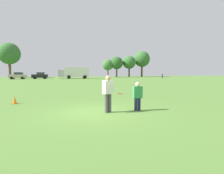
# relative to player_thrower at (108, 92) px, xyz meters

# --- Properties ---
(ground_plane) EXTENTS (144.89, 144.89, 0.00)m
(ground_plane) POSITION_rel_player_thrower_xyz_m (-0.43, 0.18, -1.01)
(ground_plane) COLOR #517A33
(player_thrower) EXTENTS (0.56, 0.45, 1.80)m
(player_thrower) POSITION_rel_player_thrower_xyz_m (0.00, 0.00, 0.00)
(player_thrower) COLOR #4C4C51
(player_thrower) RESTS_ON ground
(player_defender) EXTENTS (0.47, 0.29, 1.45)m
(player_defender) POSITION_rel_player_thrower_xyz_m (1.56, 0.03, -0.21)
(player_defender) COLOR #1E234C
(player_defender) RESTS_ON ground
(frisbee) EXTENTS (0.27, 0.27, 0.06)m
(frisbee) POSITION_rel_player_thrower_xyz_m (0.67, 0.11, -0.13)
(frisbee) COLOR #E54C33
(traffic_cone) EXTENTS (0.32, 0.32, 0.48)m
(traffic_cone) POSITION_rel_player_thrower_xyz_m (-4.97, 3.93, -0.79)
(traffic_cone) COLOR #D8590C
(traffic_cone) RESTS_ON ground
(parked_car_center) EXTENTS (4.26, 2.34, 1.82)m
(parked_car_center) POSITION_rel_player_thrower_xyz_m (-13.08, 46.27, -0.09)
(parked_car_center) COLOR #B7AD99
(parked_car_center) RESTS_ON ground
(parked_car_mid_right) EXTENTS (4.26, 2.34, 1.82)m
(parked_car_mid_right) POSITION_rel_player_thrower_xyz_m (-7.59, 46.82, -0.09)
(parked_car_mid_right) COLOR black
(parked_car_mid_right) RESTS_ON ground
(box_truck) EXTENTS (8.58, 3.22, 3.18)m
(box_truck) POSITION_rel_player_thrower_xyz_m (1.71, 46.02, 0.74)
(box_truck) COLOR white
(box_truck) RESTS_ON ground
(bystander_sideline_watcher) EXTENTS (0.53, 0.47, 1.67)m
(bystander_sideline_watcher) POSITION_rel_player_thrower_xyz_m (28.11, 43.29, -0.07)
(bystander_sideline_watcher) COLOR #1E234C
(bystander_sideline_watcher) RESTS_ON ground
(tree_west_maple) EXTENTS (7.00, 7.00, 11.38)m
(tree_west_maple) POSITION_rel_player_thrower_xyz_m (-18.14, 60.13, 6.81)
(tree_west_maple) COLOR brown
(tree_west_maple) RESTS_ON ground
(tree_center_elm) EXTENTS (3.97, 3.97, 6.45)m
(tree_center_elm) POSITION_rel_player_thrower_xyz_m (14.60, 58.31, 3.42)
(tree_center_elm) COLOR brown
(tree_center_elm) RESTS_ON ground
(tree_east_birch) EXTENTS (4.58, 4.58, 7.44)m
(tree_east_birch) POSITION_rel_player_thrower_xyz_m (17.80, 57.76, 4.10)
(tree_east_birch) COLOR brown
(tree_east_birch) RESTS_ON ground
(tree_east_oak) EXTENTS (4.88, 4.88, 7.93)m
(tree_east_oak) POSITION_rel_player_thrower_xyz_m (22.84, 58.28, 4.44)
(tree_east_oak) COLOR brown
(tree_east_oak) RESTS_ON ground
(tree_far_east_pine) EXTENTS (6.13, 6.13, 9.97)m
(tree_far_east_pine) POSITION_rel_player_thrower_xyz_m (28.61, 59.63, 5.84)
(tree_far_east_pine) COLOR brown
(tree_far_east_pine) RESTS_ON ground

